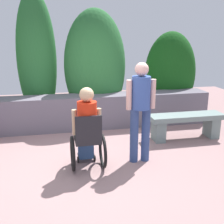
{
  "coord_description": "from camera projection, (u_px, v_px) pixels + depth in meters",
  "views": [
    {
      "loc": [
        -0.46,
        -4.21,
        2.09
      ],
      "look_at": [
        0.45,
        0.11,
        0.85
      ],
      "focal_mm": 44.57,
      "sensor_mm": 36.0,
      "label": 1
    }
  ],
  "objects": [
    {
      "name": "hedge_backdrop",
      "position": [
        65.0,
        65.0,
        6.63
      ],
      "size": [
        6.44,
        1.14,
        3.07
      ],
      "color": "#3F7032",
      "rests_on": "ground"
    },
    {
      "name": "stone_retaining_wall",
      "position": [
        76.0,
        112.0,
        6.33
      ],
      "size": [
        6.24,
        0.58,
        0.76
      ],
      "primitive_type": "cube",
      "color": "slate",
      "rests_on": "ground"
    },
    {
      "name": "person_in_wheelchair",
      "position": [
        87.0,
        131.0,
        4.36
      ],
      "size": [
        0.53,
        0.66,
        1.33
      ],
      "rotation": [
        0.0,
        0.0,
        0.15
      ],
      "color": "black",
      "rests_on": "ground"
    },
    {
      "name": "person_standing_companion",
      "position": [
        141.0,
        106.0,
        4.51
      ],
      "size": [
        0.49,
        0.3,
        1.67
      ],
      "rotation": [
        0.0,
        0.0,
        -0.08
      ],
      "color": "navy",
      "rests_on": "ground"
    },
    {
      "name": "ground_plane",
      "position": [
        87.0,
        164.0,
        4.62
      ],
      "size": [
        12.17,
        12.17,
        0.0
      ],
      "primitive_type": "plane",
      "color": "gray"
    },
    {
      "name": "stone_bench",
      "position": [
        186.0,
        123.0,
        5.69
      ],
      "size": [
        1.54,
        0.42,
        0.52
      ],
      "rotation": [
        0.0,
        0.0,
        -0.08
      ],
      "color": "slate",
      "rests_on": "ground"
    }
  ]
}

